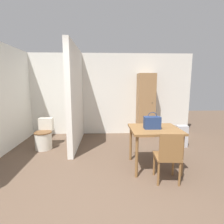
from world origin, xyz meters
TOP-DOWN VIEW (x-y plane):
  - ground_plane at (0.00, 0.00)m, footprint 16.00×16.00m
  - wall_back at (0.00, 3.53)m, footprint 5.49×0.12m
  - partition_wall at (-0.71, 2.50)m, footprint 0.12×1.94m
  - dining_table at (0.96, 1.12)m, footprint 0.90×0.80m
  - wooden_chair at (1.03, 0.60)m, footprint 0.42×0.42m
  - toilet at (-1.48, 2.24)m, footprint 0.42×0.57m
  - handbag at (0.90, 1.10)m, footprint 0.29×0.16m
  - wooden_cabinet at (1.27, 3.21)m, footprint 0.49×0.50m
  - space_heater at (1.98, 2.20)m, footprint 0.27×0.19m

SIDE VIEW (x-z plane):
  - ground_plane at x=0.00m, z-range 0.00..0.00m
  - space_heater at x=1.98m, z-range 0.00..0.55m
  - toilet at x=-1.48m, z-range -0.07..0.66m
  - wooden_chair at x=1.03m, z-range 0.04..0.89m
  - dining_table at x=0.96m, z-range 0.29..1.06m
  - handbag at x=0.90m, z-range 0.73..1.04m
  - wooden_cabinet at x=1.27m, z-range 0.00..1.89m
  - wall_back at x=0.00m, z-range 0.00..2.50m
  - partition_wall at x=-0.71m, z-range 0.00..2.50m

